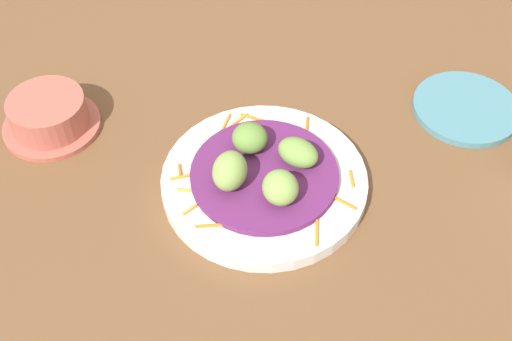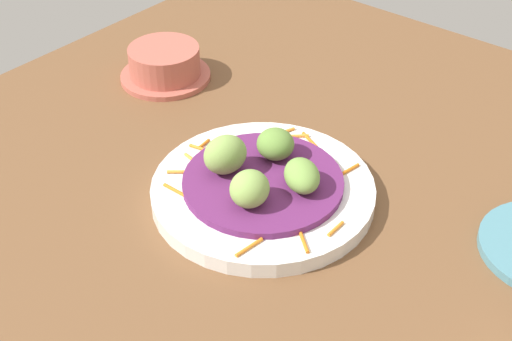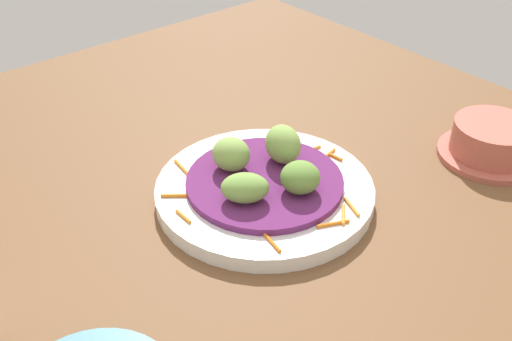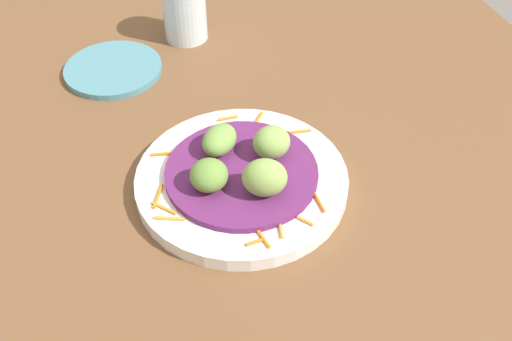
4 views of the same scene
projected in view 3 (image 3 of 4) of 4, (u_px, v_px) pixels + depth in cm
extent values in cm
cube|color=brown|center=(225.00, 221.00, 72.55)|extent=(110.00, 110.00, 2.00)
cylinder|color=white|center=(265.00, 191.00, 74.05)|extent=(26.51, 26.51, 1.95)
cylinder|color=#60235B|center=(265.00, 182.00, 73.25)|extent=(18.99, 18.99, 0.88)
cylinder|color=orange|center=(328.00, 154.00, 78.70)|extent=(3.06, 1.02, 0.40)
cylinder|color=orange|center=(272.00, 242.00, 64.66)|extent=(1.02, 3.54, 0.40)
cylinder|color=orange|center=(175.00, 196.00, 71.40)|extent=(2.82, 2.39, 0.40)
cylinder|color=orange|center=(333.00, 224.00, 67.15)|extent=(3.60, 1.96, 0.40)
cylinder|color=orange|center=(182.00, 167.00, 76.28)|extent=(0.90, 3.76, 0.40)
cylinder|color=orange|center=(343.00, 214.00, 68.49)|extent=(2.80, 2.66, 0.40)
cylinder|color=orange|center=(336.00, 157.00, 78.15)|extent=(0.61, 1.93, 0.40)
cylinder|color=orange|center=(183.00, 216.00, 68.20)|extent=(0.43, 2.73, 0.40)
cylinder|color=orange|center=(267.00, 139.00, 81.80)|extent=(3.70, 0.47, 0.40)
cylinder|color=orange|center=(314.00, 148.00, 79.91)|extent=(1.96, 0.74, 0.40)
cylinder|color=orange|center=(352.00, 207.00, 69.65)|extent=(1.58, 3.36, 0.40)
cylinder|color=orange|center=(294.00, 140.00, 81.53)|extent=(1.88, 1.65, 0.40)
ellipsoid|color=#84A851|center=(231.00, 154.00, 73.71)|extent=(5.48, 5.72, 4.14)
ellipsoid|color=#759E47|center=(245.00, 188.00, 68.72)|extent=(6.80, 6.61, 3.30)
ellipsoid|color=olive|center=(300.00, 177.00, 70.06)|extent=(6.27, 6.23, 3.70)
ellipsoid|color=#84A851|center=(283.00, 144.00, 74.99)|extent=(5.66, 6.35, 4.76)
cylinder|color=#B75B4C|center=(488.00, 154.00, 81.94)|extent=(13.55, 13.55, 0.80)
cylinder|color=#B75B4C|center=(493.00, 138.00, 80.49)|extent=(10.59, 10.59, 4.30)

